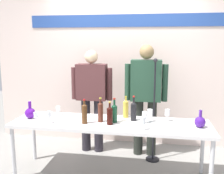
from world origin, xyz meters
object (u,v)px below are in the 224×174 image
wine_bottle_3 (114,112)px  wine_glass_left_2 (58,109)px  display_table (110,126)px  wine_bottle_1 (126,108)px  decanter_blue_right (200,122)px  wine_glass_right_2 (167,113)px  microphone_stand (153,127)px  wine_bottle_4 (84,113)px  presenter_right (146,93)px  wine_glass_right_1 (150,113)px  wine_glass_left_1 (36,115)px  wine_glass_left_0 (49,115)px  wine_bottle_0 (134,111)px  wine_glass_right_0 (144,115)px  presenter_left (92,94)px  decanter_blue_left (30,113)px  wine_glass_right_3 (143,121)px  wine_bottle_5 (110,115)px  wine_bottle_2 (101,111)px

wine_bottle_3 → wine_glass_left_2: bearing=168.1°
display_table → wine_bottle_1: 0.35m
display_table → wine_bottle_1: (0.17, 0.25, 0.18)m
decanter_blue_right → wine_glass_right_2: decanter_blue_right is taller
decanter_blue_right → microphone_stand: bearing=134.6°
wine_bottle_1 → wine_bottle_4: bearing=-144.3°
presenter_right → wine_glass_right_1: (0.08, -0.62, -0.13)m
microphone_stand → wine_glass_left_1: bearing=-154.2°
wine_glass_left_0 → wine_bottle_0: bearing=15.1°
presenter_right → wine_glass_right_0: size_ratio=11.45×
presenter_left → wine_bottle_0: 0.93m
wine_bottle_4 → wine_glass_left_2: 0.54m
decanter_blue_left → wine_glass_right_3: 1.52m
wine_bottle_3 → microphone_stand: (0.49, 0.53, -0.35)m
decanter_blue_left → wine_bottle_1: wine_bottle_1 is taller
display_table → presenter_left: 0.88m
wine_bottle_4 → wine_glass_left_2: (-0.46, 0.28, -0.05)m
wine_bottle_1 → wine_bottle_3: bearing=-117.3°
microphone_stand → wine_bottle_0: bearing=-121.8°
decanter_blue_right → wine_bottle_5: 1.08m
wine_bottle_1 → microphone_stand: microphone_stand is taller
wine_bottle_3 → wine_glass_right_3: wine_bottle_3 is taller
wine_bottle_2 → wine_glass_right_3: bearing=-21.3°
wine_bottle_2 → wine_glass_right_0: 0.56m
decanter_blue_left → wine_glass_right_2: decanter_blue_left is taller
display_table → microphone_stand: bearing=44.8°
wine_glass_left_0 → wine_glass_right_1: 1.28m
wine_bottle_0 → wine_bottle_4: size_ratio=1.05×
wine_glass_right_0 → wine_glass_left_2: bearing=172.9°
decanter_blue_left → wine_bottle_3: 1.13m
wine_glass_left_0 → wine_glass_right_3: (1.18, -0.05, 0.00)m
presenter_right → microphone_stand: (0.13, -0.19, -0.48)m
wine_bottle_5 → microphone_stand: bearing=49.6°
display_table → wine_bottle_3: (0.05, 0.01, 0.18)m
presenter_left → wine_glass_left_1: size_ratio=11.89×
wine_bottle_2 → wine_glass_left_0: wine_bottle_2 is taller
presenter_right → presenter_left: bearing=180.0°
wine_glass_right_1 → wine_glass_right_2: (0.22, 0.06, -0.00)m
wine_bottle_4 → microphone_stand: bearing=36.9°
wine_bottle_2 → wine_glass_right_0: bearing=3.5°
wine_bottle_4 → wine_glass_left_0: (-0.45, -0.06, -0.03)m
wine_bottle_2 → presenter_left: bearing=112.1°
decanter_blue_left → wine_bottle_5: 1.09m
decanter_blue_right → wine_glass_right_1: (-0.59, 0.12, 0.04)m
decanter_blue_left → wine_glass_right_3: (1.50, -0.20, 0.03)m
wine_glass_left_0 → wine_glass_right_2: size_ratio=0.96×
decanter_blue_right → wine_glass_right_2: size_ratio=1.35×
wine_glass_right_3 → microphone_stand: microphone_stand is taller
presenter_left → wine_bottle_3: bearing=-56.7°
presenter_left → wine_bottle_4: (0.11, -0.83, -0.06)m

